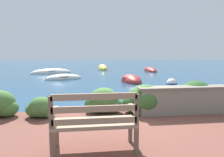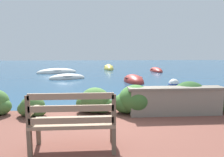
{
  "view_description": "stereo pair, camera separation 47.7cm",
  "coord_description": "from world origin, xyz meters",
  "px_view_note": "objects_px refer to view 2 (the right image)",
  "views": [
    {
      "loc": [
        -0.96,
        -5.1,
        1.71
      ],
      "look_at": [
        0.14,
        3.8,
        0.54
      ],
      "focal_mm": 32.0,
      "sensor_mm": 36.0,
      "label": 1
    },
    {
      "loc": [
        -0.49,
        -5.15,
        1.71
      ],
      "look_at": [
        0.14,
        3.8,
        0.54
      ],
      "focal_mm": 32.0,
      "sensor_mm": 36.0,
      "label": 2
    }
  ],
  "objects_px": {
    "rowboat_mid": "(67,78)",
    "rowboat_distant": "(109,69)",
    "rowboat_nearest": "(134,81)",
    "rowboat_outer": "(156,71)",
    "mooring_buoy": "(174,84)",
    "rowboat_far": "(57,72)",
    "park_bench": "(73,120)"
  },
  "relations": [
    {
      "from": "rowboat_mid",
      "to": "rowboat_distant",
      "type": "bearing_deg",
      "value": 50.01
    },
    {
      "from": "rowboat_nearest",
      "to": "rowboat_outer",
      "type": "distance_m",
      "value": 7.29
    },
    {
      "from": "rowboat_nearest",
      "to": "rowboat_distant",
      "type": "height_order",
      "value": "rowboat_distant"
    },
    {
      "from": "mooring_buoy",
      "to": "rowboat_nearest",
      "type": "bearing_deg",
      "value": 141.11
    },
    {
      "from": "rowboat_mid",
      "to": "rowboat_far",
      "type": "distance_m",
      "value": 4.09
    },
    {
      "from": "rowboat_mid",
      "to": "mooring_buoy",
      "type": "bearing_deg",
      "value": -45.01
    },
    {
      "from": "rowboat_mid",
      "to": "rowboat_nearest",
      "type": "bearing_deg",
      "value": -39.01
    },
    {
      "from": "park_bench",
      "to": "mooring_buoy",
      "type": "height_order",
      "value": "park_bench"
    },
    {
      "from": "park_bench",
      "to": "rowboat_mid",
      "type": "distance_m",
      "value": 10.35
    },
    {
      "from": "rowboat_outer",
      "to": "rowboat_distant",
      "type": "xyz_separation_m",
      "value": [
        -4.24,
        2.56,
        0.02
      ]
    },
    {
      "from": "rowboat_far",
      "to": "mooring_buoy",
      "type": "height_order",
      "value": "rowboat_far"
    },
    {
      "from": "rowboat_mid",
      "to": "rowboat_far",
      "type": "height_order",
      "value": "rowboat_far"
    },
    {
      "from": "rowboat_outer",
      "to": "mooring_buoy",
      "type": "relative_size",
      "value": 4.75
    },
    {
      "from": "rowboat_nearest",
      "to": "rowboat_far",
      "type": "distance_m",
      "value": 7.78
    },
    {
      "from": "rowboat_mid",
      "to": "mooring_buoy",
      "type": "distance_m",
      "value": 6.72
    },
    {
      "from": "park_bench",
      "to": "rowboat_far",
      "type": "bearing_deg",
      "value": 102.52
    },
    {
      "from": "rowboat_mid",
      "to": "mooring_buoy",
      "type": "xyz_separation_m",
      "value": [
        5.95,
        -3.13,
        0.04
      ]
    },
    {
      "from": "rowboat_distant",
      "to": "mooring_buoy",
      "type": "relative_size",
      "value": 5.34
    },
    {
      "from": "rowboat_nearest",
      "to": "mooring_buoy",
      "type": "height_order",
      "value": "rowboat_nearest"
    },
    {
      "from": "rowboat_distant",
      "to": "park_bench",
      "type": "bearing_deg",
      "value": -6.14
    },
    {
      "from": "park_bench",
      "to": "rowboat_mid",
      "type": "relative_size",
      "value": 0.51
    },
    {
      "from": "rowboat_outer",
      "to": "rowboat_distant",
      "type": "height_order",
      "value": "rowboat_distant"
    },
    {
      "from": "park_bench",
      "to": "rowboat_distant",
      "type": "relative_size",
      "value": 0.41
    },
    {
      "from": "rowboat_far",
      "to": "rowboat_outer",
      "type": "distance_m",
      "value": 8.85
    },
    {
      "from": "park_bench",
      "to": "rowboat_outer",
      "type": "height_order",
      "value": "park_bench"
    },
    {
      "from": "rowboat_distant",
      "to": "mooring_buoy",
      "type": "height_order",
      "value": "rowboat_distant"
    },
    {
      "from": "rowboat_nearest",
      "to": "rowboat_mid",
      "type": "height_order",
      "value": "rowboat_nearest"
    },
    {
      "from": "rowboat_outer",
      "to": "rowboat_distant",
      "type": "bearing_deg",
      "value": 59.58
    },
    {
      "from": "rowboat_far",
      "to": "mooring_buoy",
      "type": "xyz_separation_m",
      "value": [
        7.38,
        -6.97,
        0.03
      ]
    },
    {
      "from": "rowboat_far",
      "to": "mooring_buoy",
      "type": "relative_size",
      "value": 5.88
    },
    {
      "from": "rowboat_far",
      "to": "rowboat_outer",
      "type": "xyz_separation_m",
      "value": [
        8.78,
        1.04,
        -0.0
      ]
    },
    {
      "from": "rowboat_distant",
      "to": "mooring_buoy",
      "type": "bearing_deg",
      "value": 13.63
    }
  ]
}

